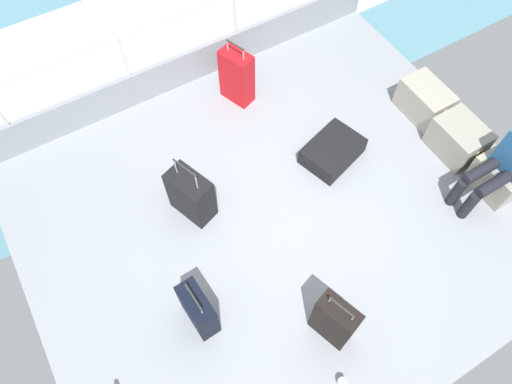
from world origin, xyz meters
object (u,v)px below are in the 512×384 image
cargo_crate_1 (458,139)px  suitcase_4 (198,310)px  suitcase_3 (237,77)px  suitcase_0 (334,321)px  cargo_crate_2 (501,175)px  suitcase_2 (191,195)px  passenger_seated (505,163)px  suitcase_1 (332,151)px  paper_cup (342,382)px  cargo_crate_0 (424,101)px

cargo_crate_1 → suitcase_4: suitcase_4 is taller
suitcase_3 → suitcase_0: bearing=-13.1°
cargo_crate_2 → suitcase_4: (-0.34, -3.41, 0.07)m
suitcase_0 → suitcase_3: 2.97m
suitcase_2 → suitcase_0: bearing=15.6°
suitcase_2 → suitcase_4: suitcase_2 is taller
passenger_seated → suitcase_1: 1.72m
suitcase_1 → suitcase_4: bearing=-67.6°
suitcase_0 → suitcase_2: suitcase_2 is taller
suitcase_2 → suitcase_3: size_ratio=0.97×
suitcase_0 → paper_cup: size_ratio=7.42×
suitcase_1 → paper_cup: size_ratio=7.51×
suitcase_0 → cargo_crate_2: bearing=98.4°
cargo_crate_1 → passenger_seated: (0.59, -0.13, 0.38)m
suitcase_1 → cargo_crate_2: bearing=47.0°
cargo_crate_0 → suitcase_0: size_ratio=0.84×
cargo_crate_2 → suitcase_3: bearing=-145.0°
cargo_crate_2 → suitcase_0: (0.36, -2.44, 0.13)m
cargo_crate_1 → paper_cup: 2.92m
cargo_crate_2 → suitcase_3: size_ratio=0.65×
cargo_crate_0 → suitcase_2: 2.94m
suitcase_2 → suitcase_3: (-1.12, 1.17, 0.05)m
suitcase_3 → suitcase_4: bearing=-36.8°
suitcase_2 → suitcase_3: bearing=133.8°
suitcase_2 → paper_cup: (2.20, 0.31, -0.24)m
passenger_seated → suitcase_2: size_ratio=1.36×
suitcase_3 → suitcase_4: 2.73m
cargo_crate_2 → suitcase_2: size_ratio=0.67×
suitcase_0 → suitcase_2: size_ratio=0.92×
cargo_crate_1 → cargo_crate_2: size_ratio=1.10×
suitcase_3 → paper_cup: (3.32, -0.85, -0.30)m
cargo_crate_1 → paper_cup: size_ratio=5.94×
suitcase_0 → suitcase_1: (-1.58, 1.14, -0.22)m
cargo_crate_2 → suitcase_2: suitcase_2 is taller
cargo_crate_0 → paper_cup: (2.00, -2.62, -0.15)m
cargo_crate_1 → suitcase_1: cargo_crate_1 is taller
cargo_crate_1 → suitcase_3: 2.59m
suitcase_1 → paper_cup: 2.40m
cargo_crate_1 → suitcase_4: 3.36m
suitcase_4 → paper_cup: bearing=34.6°
cargo_crate_1 → suitcase_2: size_ratio=0.74×
cargo_crate_0 → suitcase_0: suitcase_0 is taller
cargo_crate_0 → suitcase_3: 2.21m
cargo_crate_0 → suitcase_1: size_ratio=0.83×
paper_cup → suitcase_3: bearing=165.6°
suitcase_1 → suitcase_3: bearing=-160.4°
suitcase_1 → suitcase_4: size_ratio=1.17×
passenger_seated → suitcase_2: passenger_seated is taller
cargo_crate_0 → suitcase_3: (-1.32, -1.77, 0.15)m
cargo_crate_2 → passenger_seated: passenger_seated is taller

